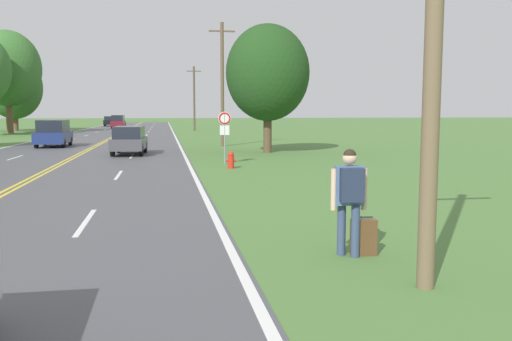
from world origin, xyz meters
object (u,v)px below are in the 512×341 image
object	(u,v)px
car_black_van_distant	(110,121)
hitchhiker_person	(350,191)
tree_mid_treeline	(7,69)
traffic_sign	(225,125)
car_dark_grey_suv_mid_near	(129,139)
tree_far_back	(14,87)
suitcase	(364,237)
fire_hydrant	(231,160)
tree_right_cluster	(268,73)
car_dark_blue_van_mid_far	(54,133)
car_maroon_suv_receding	(118,121)

from	to	relation	value
car_black_van_distant	hitchhiker_person	bearing A→B (deg)	-173.70
hitchhiker_person	tree_mid_treeline	world-z (taller)	tree_mid_treeline
traffic_sign	car_dark_grey_suv_mid_near	distance (m)	8.07
tree_far_back	suitcase	bearing A→B (deg)	-71.34
fire_hydrant	traffic_sign	xyz separation A→B (m)	(-0.04, 1.97, 1.45)
traffic_sign	car_dark_grey_suv_mid_near	xyz separation A→B (m)	(-4.71, 6.49, -0.97)
traffic_sign	suitcase	bearing A→B (deg)	-88.16
suitcase	tree_far_back	xyz separation A→B (m)	(-21.93, 64.97, 5.17)
tree_right_cluster	car_dark_grey_suv_mid_near	xyz separation A→B (m)	(-8.02, -0.20, -3.83)
tree_mid_treeline	car_black_van_distant	bearing A→B (deg)	74.72
hitchhiker_person	tree_far_back	distance (m)	68.68
traffic_sign	car_dark_blue_van_mid_far	xyz separation A→B (m)	(-10.30, 14.41, -0.87)
car_dark_grey_suv_mid_near	car_dark_blue_van_mid_far	bearing A→B (deg)	-141.94
tree_mid_treeline	tree_far_back	distance (m)	9.43
tree_mid_treeline	car_dark_blue_van_mid_far	bearing A→B (deg)	-69.45
tree_far_back	car_black_van_distant	size ratio (longest dim) A/B	1.95
fire_hydrant	traffic_sign	distance (m)	2.45
hitchhiker_person	car_maroon_suv_receding	bearing A→B (deg)	12.44
suitcase	car_black_van_distant	size ratio (longest dim) A/B	0.14
fire_hydrant	tree_right_cluster	size ratio (longest dim) A/B	0.10
suitcase	fire_hydrant	xyz separation A→B (m)	(-0.48, 14.40, 0.06)
tree_right_cluster	car_maroon_suv_receding	world-z (taller)	tree_right_cluster
traffic_sign	car_dark_blue_van_mid_far	world-z (taller)	traffic_sign
suitcase	car_maroon_suv_receding	world-z (taller)	car_maroon_suv_receding
tree_far_back	car_maroon_suv_receding	world-z (taller)	tree_far_back
tree_mid_treeline	car_maroon_suv_receding	distance (m)	20.18
hitchhiker_person	car_maroon_suv_receding	world-z (taller)	car_maroon_suv_receding
fire_hydrant	car_maroon_suv_receding	bearing A→B (deg)	99.11
tree_right_cluster	car_maroon_suv_receding	bearing A→B (deg)	104.34
fire_hydrant	car_dark_blue_van_mid_far	bearing A→B (deg)	122.27
fire_hydrant	car_black_van_distant	bearing A→B (deg)	99.37
tree_right_cluster	car_dark_blue_van_mid_far	bearing A→B (deg)	150.42
car_dark_blue_van_mid_far	tree_far_back	bearing A→B (deg)	17.68
car_maroon_suv_receding	fire_hydrant	bearing A→B (deg)	-170.06
traffic_sign	tree_far_back	world-z (taller)	tree_far_back
tree_mid_treeline	tree_right_cluster	xyz separation A→B (m)	(23.01, -32.79, -2.47)
hitchhiker_person	car_dark_grey_suv_mid_near	xyz separation A→B (m)	(-4.95, 22.92, -0.25)
fire_hydrant	tree_mid_treeline	size ratio (longest dim) A/B	0.06
suitcase	traffic_sign	bearing A→B (deg)	6.82
traffic_sign	car_dark_blue_van_mid_far	size ratio (longest dim) A/B	0.54
fire_hydrant	car_maroon_suv_receding	xyz separation A→B (m)	(-9.23, 57.54, 0.64)
hitchhiker_person	car_dark_blue_van_mid_far	xyz separation A→B (m)	(-10.55, 30.85, -0.16)
car_maroon_suv_receding	tree_right_cluster	bearing A→B (deg)	-164.83
car_maroon_suv_receding	car_black_van_distant	bearing A→B (deg)	11.33
car_dark_grey_suv_mid_near	car_black_van_distant	distance (m)	62.80
tree_far_back	car_maroon_suv_receding	size ratio (longest dim) A/B	1.97
suitcase	fire_hydrant	world-z (taller)	fire_hydrant
hitchhiker_person	traffic_sign	distance (m)	16.45
fire_hydrant	hitchhiker_person	bearing A→B (deg)	-89.20
hitchhiker_person	car_dark_blue_van_mid_far	bearing A→B (deg)	23.86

